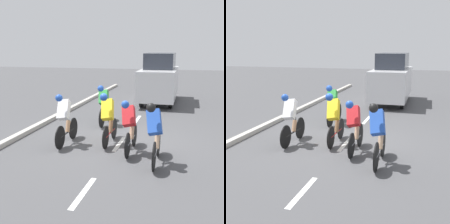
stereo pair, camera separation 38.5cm
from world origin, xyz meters
TOP-DOWN VIEW (x-y plane):
  - ground_plane at (0.00, 0.00)m, footprint 60.00×60.00m
  - lane_stripe_near at (0.00, 3.50)m, footprint 0.12×1.40m
  - lane_stripe_mid at (0.00, 0.30)m, footprint 0.12×1.40m
  - lane_stripe_far at (0.00, -2.90)m, footprint 0.12×1.40m
  - curb at (3.20, 0.30)m, footprint 0.20×26.40m
  - cyclist_blue at (-1.17, 1.65)m, footprint 0.44×1.74m
  - cyclist_yellow at (0.31, 0.40)m, footprint 0.42×1.65m
  - cyclist_white at (1.52, 0.71)m, footprint 0.39×1.68m
  - cyclist_green at (1.04, -1.83)m, footprint 0.41×1.75m
  - cyclist_red at (-0.43, 0.97)m, footprint 0.42×1.70m
  - support_car at (-0.44, -6.94)m, footprint 1.70×4.55m

SIDE VIEW (x-z plane):
  - ground_plane at x=0.00m, z-range 0.00..0.00m
  - lane_stripe_near at x=0.00m, z-range 0.00..0.01m
  - lane_stripe_mid at x=0.00m, z-range 0.00..0.01m
  - lane_stripe_far at x=0.00m, z-range 0.00..0.01m
  - curb at x=3.20m, z-range 0.00..0.14m
  - cyclist_red at x=-0.43m, z-range 0.03..1.49m
  - cyclist_green at x=1.04m, z-range 0.03..1.50m
  - cyclist_white at x=1.52m, z-range 0.03..1.54m
  - cyclist_blue at x=-1.17m, z-range 0.03..1.58m
  - cyclist_yellow at x=0.31m, z-range 0.05..1.59m
  - support_car at x=-0.44m, z-range -0.02..2.46m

